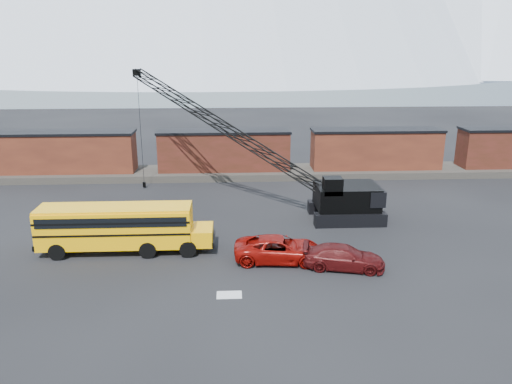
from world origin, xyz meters
TOP-DOWN VIEW (x-y plane):
  - ground at (0.00, 0.00)m, footprint 160.00×160.00m
  - gravel_berm at (0.00, 22.00)m, footprint 120.00×5.00m
  - boxcar_west_near at (-16.00, 22.00)m, footprint 13.70×3.10m
  - boxcar_mid at (0.00, 22.00)m, footprint 13.70×3.10m
  - boxcar_east_near at (16.00, 22.00)m, footprint 13.70×3.10m
  - snow_patch at (0.50, -4.00)m, footprint 1.40×0.90m
  - school_bus at (-6.64, 2.44)m, footprint 11.65×2.65m
  - red_pickup at (3.73, 0.43)m, footprint 5.99×3.14m
  - maroon_suv at (7.60, -0.87)m, footprint 5.37×3.06m
  - crawler_crane at (0.22, 13.00)m, footprint 20.74×12.34m

SIDE VIEW (x-z plane):
  - ground at x=0.00m, z-range 0.00..0.00m
  - snow_patch at x=0.50m, z-range 0.00..0.02m
  - gravel_berm at x=0.00m, z-range 0.00..0.70m
  - maroon_suv at x=7.60m, z-range 0.00..1.47m
  - red_pickup at x=3.73m, z-range 0.00..1.61m
  - school_bus at x=-6.64m, z-range 0.20..3.39m
  - boxcar_west_near at x=-16.00m, z-range 0.68..4.85m
  - boxcar_mid at x=0.00m, z-range 0.68..4.85m
  - boxcar_east_near at x=16.00m, z-range 0.68..4.85m
  - crawler_crane at x=0.22m, z-range 0.90..12.31m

